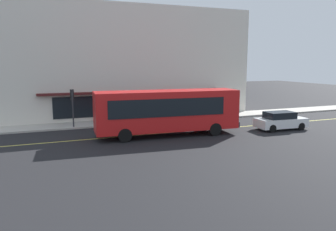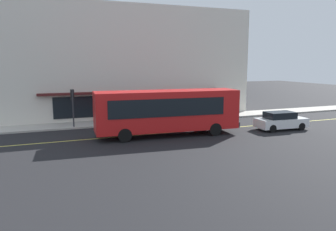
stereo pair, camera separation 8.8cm
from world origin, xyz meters
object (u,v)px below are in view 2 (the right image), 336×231
at_px(car_white, 281,121).
at_px(pedestrian_by_curb, 101,112).
at_px(car_navy, 176,117).
at_px(traffic_light, 72,99).
at_px(bus, 168,110).

relative_size(car_white, pedestrian_by_curb, 2.80).
height_order(car_navy, pedestrian_by_curb, pedestrian_by_curb).
height_order(traffic_light, pedestrian_by_curb, traffic_light).
height_order(bus, pedestrian_by_curb, bus).
xyz_separation_m(bus, car_white, (9.74, -1.29, -1.24)).
xyz_separation_m(traffic_light, car_navy, (8.84, -1.79, -1.79)).
relative_size(traffic_light, car_white, 0.73).
relative_size(traffic_light, car_navy, 0.74).
bearing_deg(traffic_light, car_white, -23.18).
bearing_deg(car_white, car_navy, 145.16).
distance_m(bus, car_navy, 4.69).
bearing_deg(car_navy, pedestrian_by_curb, 153.07).
relative_size(bus, traffic_light, 3.52).
xyz_separation_m(car_white, pedestrian_by_curb, (-13.64, 8.33, 0.34)).
relative_size(traffic_light, pedestrian_by_curb, 2.04).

